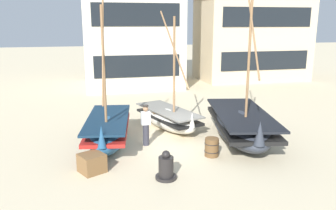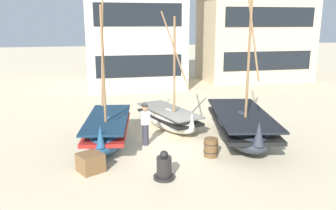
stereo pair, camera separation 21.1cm
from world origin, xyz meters
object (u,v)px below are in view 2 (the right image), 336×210
at_px(fishing_boat_centre_large, 241,125).
at_px(harbor_building_annex, 254,38).
at_px(fisherman_by_hull, 145,125).
at_px(fishing_boat_near_left, 108,130).
at_px(cargo_crate, 90,163).
at_px(fishing_boat_far_right, 169,118).
at_px(capstan_winch, 164,168).
at_px(wooden_barrel, 211,147).
at_px(harbor_building_main, 133,16).

height_order(fishing_boat_centre_large, harbor_building_annex, fishing_boat_centre_large).
bearing_deg(fisherman_by_hull, fishing_boat_near_left, 167.32).
relative_size(cargo_crate, harbor_building_annex, 0.08).
relative_size(fisherman_by_hull, cargo_crate, 2.23).
bearing_deg(fishing_boat_far_right, fisherman_by_hull, -126.01).
xyz_separation_m(capstan_winch, harbor_building_annex, (11.65, 17.90, 3.19)).
height_order(fishing_boat_centre_large, fisherman_by_hull, fishing_boat_centre_large).
distance_m(fishing_boat_near_left, wooden_barrel, 4.25).
xyz_separation_m(fisherman_by_hull, cargo_crate, (-2.20, -2.15, -0.52)).
bearing_deg(wooden_barrel, harbor_building_main, 93.67).
xyz_separation_m(fishing_boat_far_right, wooden_barrel, (0.81, -3.65, -0.19)).
bearing_deg(fishing_boat_near_left, fishing_boat_centre_large, -7.38).
xyz_separation_m(harbor_building_main, harbor_building_annex, (10.54, 0.88, -1.81)).
xyz_separation_m(capstan_winch, cargo_crate, (-2.31, 1.07, -0.06)).
distance_m(fisherman_by_hull, harbor_building_annex, 19.00).
bearing_deg(cargo_crate, fisherman_by_hull, 44.27).
bearing_deg(harbor_building_main, fishing_boat_centre_large, -78.84).
xyz_separation_m(fishing_boat_near_left, harbor_building_main, (2.71, 13.46, 4.72)).
bearing_deg(fishing_boat_far_right, fishing_boat_centre_large, -41.34).
bearing_deg(fishing_boat_far_right, harbor_building_main, 90.90).
bearing_deg(fisherman_by_hull, fishing_boat_centre_large, -5.35).
distance_m(fishing_boat_centre_large, harbor_building_main, 15.18).
distance_m(capstan_winch, harbor_building_annex, 21.59).
bearing_deg(fisherman_by_hull, fishing_boat_far_right, 53.99).
distance_m(cargo_crate, harbor_building_main, 17.07).
xyz_separation_m(fishing_boat_near_left, fishing_boat_centre_large, (5.50, -0.71, 0.04)).
distance_m(fisherman_by_hull, wooden_barrel, 2.84).
bearing_deg(fishing_boat_far_right, capstan_winch, -104.07).
relative_size(wooden_barrel, harbor_building_main, 0.07).
relative_size(fishing_boat_centre_large, harbor_building_main, 0.68).
bearing_deg(fishing_boat_centre_large, capstan_winch, -143.91).
relative_size(fisherman_by_hull, wooden_barrel, 2.41).
relative_size(fisherman_by_hull, capstan_winch, 1.76).
bearing_deg(harbor_building_main, fisherman_by_hull, -95.01).
relative_size(wooden_barrel, harbor_building_annex, 0.08).
height_order(fishing_boat_far_right, fisherman_by_hull, fishing_boat_far_right).
relative_size(fishing_boat_far_right, cargo_crate, 7.14).
distance_m(fishing_boat_near_left, harbor_building_annex, 19.74).
xyz_separation_m(fishing_boat_far_right, capstan_winch, (-1.29, -5.14, -0.17)).
height_order(fisherman_by_hull, capstan_winch, fisherman_by_hull).
distance_m(fishing_boat_centre_large, harbor_building_annex, 17.17).
xyz_separation_m(fishing_boat_far_right, cargo_crate, (-3.60, -4.07, -0.22)).
xyz_separation_m(capstan_winch, harbor_building_main, (1.10, 17.01, 5.00)).
height_order(capstan_winch, wooden_barrel, capstan_winch).
distance_m(wooden_barrel, cargo_crate, 4.43).
distance_m(fishing_boat_far_right, harbor_building_main, 12.82).
bearing_deg(harbor_building_annex, fisherman_by_hull, -128.69).
xyz_separation_m(fishing_boat_centre_large, capstan_winch, (-3.90, -2.84, -0.32)).
relative_size(fishing_boat_centre_large, capstan_winch, 7.57).
height_order(fishing_boat_near_left, harbor_building_annex, harbor_building_annex).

